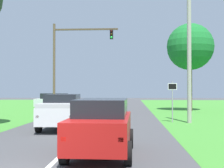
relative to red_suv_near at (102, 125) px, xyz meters
name	(u,v)px	position (x,y,z in m)	size (l,w,h in m)	color
ground_plane	(94,124)	(-1.35, 9.62, -1.00)	(120.00, 120.00, 0.00)	#424244
lane_centre_stripe	(52,164)	(-1.35, -1.38, -0.99)	(0.16, 43.79, 0.01)	white
red_suv_near	(102,125)	(0.00, 0.00, 0.00)	(2.17, 4.63, 1.88)	#9E1411
pickup_truck_lead	(63,111)	(-2.79, 6.84, 0.00)	(2.38, 5.40, 1.95)	silver
traffic_light	(69,55)	(-5.19, 20.75, 4.67)	(6.54, 0.40, 8.80)	brown
keep_moving_sign	(172,96)	(3.77, 10.72, 0.75)	(0.60, 0.09, 2.75)	gray
oak_tree_right	(190,47)	(7.09, 22.22, 5.55)	(4.78, 4.78, 8.96)	#4C351E
crossing_suv_far	(56,101)	(-7.24, 23.81, -0.07)	(4.55, 2.19, 1.76)	silver
utility_pole_right	(189,60)	(4.84, 10.41, 3.14)	(0.28, 0.28, 8.28)	#9E998E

